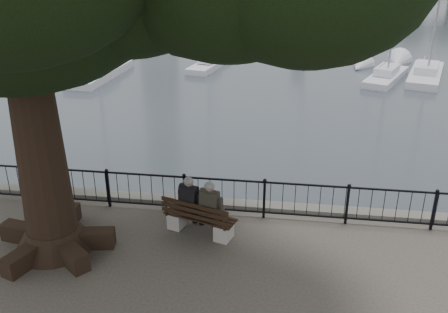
# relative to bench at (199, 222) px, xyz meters

# --- Properties ---
(harbor) EXTENTS (260.00, 260.00, 1.20)m
(harbor) POSITION_rel_bench_xyz_m (0.45, 1.45, -0.82)
(harbor) COLOR #575551
(harbor) RESTS_ON ground
(railing) EXTENTS (22.06, 0.06, 1.00)m
(railing) POSITION_rel_bench_xyz_m (0.45, 0.95, 0.24)
(railing) COLOR black
(railing) RESTS_ON ground
(bench) EXTENTS (1.80, 1.02, 0.91)m
(bench) POSITION_rel_bench_xyz_m (0.00, 0.00, 0.00)
(bench) COLOR #9D9A90
(bench) RESTS_ON ground
(person_left) EXTENTS (0.56, 0.79, 1.44)m
(person_left) POSITION_rel_bench_xyz_m (-0.19, 0.17, 0.35)
(person_left) COLOR black
(person_left) RESTS_ON ground
(person_right) EXTENTS (0.56, 0.79, 1.44)m
(person_right) POSITION_rel_bench_xyz_m (0.32, 0.00, 0.35)
(person_right) COLOR black
(person_right) RESTS_ON ground
(sailboat_a) EXTENTS (2.11, 6.05, 11.42)m
(sailboat_a) POSITION_rel_bench_xyz_m (-9.11, 17.26, -1.00)
(sailboat_a) COLOR white
(sailboat_a) RESTS_ON ground
(sailboat_b) EXTENTS (2.27, 4.83, 10.42)m
(sailboat_b) POSITION_rel_bench_xyz_m (-3.24, 20.51, -0.99)
(sailboat_b) COLOR white
(sailboat_b) RESTS_ON ground
(sailboat_c) EXTENTS (3.22, 5.10, 10.46)m
(sailboat_c) POSITION_rel_bench_xyz_m (7.21, 18.88, -0.99)
(sailboat_c) COLOR white
(sailboat_c) RESTS_ON ground
(sailboat_d) EXTENTS (3.25, 6.11, 9.59)m
(sailboat_d) POSITION_rel_bench_xyz_m (9.52, 19.61, -1.03)
(sailboat_d) COLOR white
(sailboat_d) RESTS_ON ground
(sailboat_e) EXTENTS (1.73, 6.15, 14.79)m
(sailboat_e) POSITION_rel_bench_xyz_m (-8.84, 31.17, -0.91)
(sailboat_e) COLOR white
(sailboat_e) RESTS_ON ground
(sailboat_f) EXTENTS (3.00, 5.67, 10.65)m
(sailboat_f) POSITION_rel_bench_xyz_m (2.82, 28.94, -1.00)
(sailboat_f) COLOR white
(sailboat_f) RESTS_ON ground
(sailboat_g) EXTENTS (3.08, 5.82, 10.90)m
(sailboat_g) POSITION_rel_bench_xyz_m (8.39, 33.08, -1.00)
(sailboat_g) COLOR white
(sailboat_g) RESTS_ON ground
(sailboat_h) EXTENTS (1.96, 5.05, 10.61)m
(sailboat_h) POSITION_rel_bench_xyz_m (-5.92, 38.97, -0.99)
(sailboat_h) COLOR white
(sailboat_h) RESTS_ON ground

